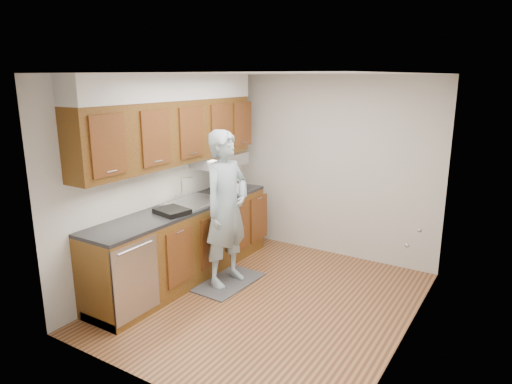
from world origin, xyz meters
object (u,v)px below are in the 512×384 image
(soap_bottle_b, at_px, (236,187))
(soap_bottle_a, at_px, (215,180))
(dish_rack, at_px, (172,211))
(person, at_px, (226,199))
(steel_can, at_px, (225,191))

(soap_bottle_b, bearing_deg, soap_bottle_a, -175.05)
(soap_bottle_a, distance_m, dish_rack, 1.16)
(person, bearing_deg, soap_bottle_a, 50.76)
(soap_bottle_a, relative_size, soap_bottle_b, 1.53)
(person, relative_size, dish_rack, 5.86)
(soap_bottle_a, distance_m, steel_can, 0.36)
(person, distance_m, soap_bottle_a, 0.95)
(soap_bottle_a, bearing_deg, dish_rack, -78.25)
(person, height_order, soap_bottle_b, person)
(person, xyz_separation_m, soap_bottle_b, (-0.34, 0.70, -0.04))
(person, relative_size, steel_can, 15.82)
(person, xyz_separation_m, steel_can, (-0.38, 0.49, -0.07))
(soap_bottle_a, relative_size, dish_rack, 0.80)
(soap_bottle_b, height_order, dish_rack, soap_bottle_b)
(person, bearing_deg, dish_rack, 142.26)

